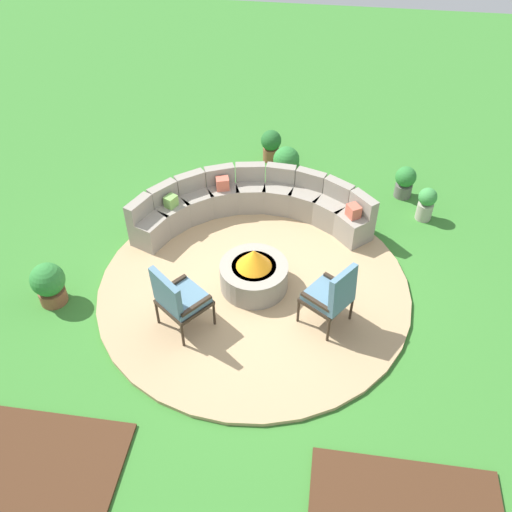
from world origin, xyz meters
TOP-DOWN VIEW (x-y plane):
  - ground_plane at (0.00, 0.00)m, footprint 24.00×24.00m
  - patio_circle at (0.00, 0.00)m, footprint 4.42×4.42m
  - mulch_bed_left at (-1.99, -3.10)m, footprint 1.96×1.49m
  - fire_pit at (0.00, 0.00)m, footprint 0.96×0.96m
  - curved_stone_bench at (-0.26, 1.49)m, footprint 3.70×1.68m
  - lounge_chair_front_left at (-0.84, -0.89)m, footprint 0.79×0.81m
  - lounge_chair_front_right at (1.09, -0.54)m, footprint 0.74×0.75m
  - potted_plant_0 at (-0.18, 3.37)m, footprint 0.38×0.38m
  - potted_plant_1 at (-2.73, -0.64)m, footprint 0.47×0.47m
  - potted_plant_2 at (2.20, 2.58)m, footprint 0.35×0.35m
  - potted_plant_3 at (2.51, 2.00)m, footprint 0.29×0.29m
  - potted_plant_4 at (0.17, 2.71)m, footprint 0.46×0.46m

SIDE VIEW (x-z plane):
  - ground_plane at x=0.00m, z-range 0.00..0.00m
  - mulch_bed_left at x=-1.99m, z-range 0.00..0.04m
  - patio_circle at x=0.00m, z-range 0.00..0.06m
  - potted_plant_2 at x=2.20m, z-range 0.02..0.59m
  - potted_plant_3 at x=2.51m, z-range 0.02..0.60m
  - fire_pit at x=0.00m, z-range -0.02..0.65m
  - potted_plant_0 at x=-0.18m, z-range 0.03..0.63m
  - potted_plant_1 at x=-2.73m, z-range 0.02..0.67m
  - curved_stone_bench at x=-0.26m, z-range -0.01..0.72m
  - potted_plant_4 at x=0.17m, z-range 0.04..0.73m
  - lounge_chair_front_right at x=1.09m, z-range 0.09..1.10m
  - lounge_chair_front_left at x=-0.84m, z-range 0.08..1.14m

